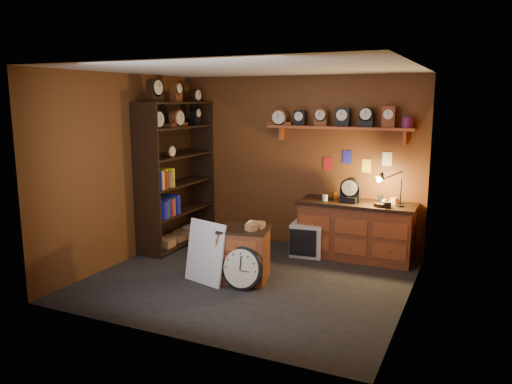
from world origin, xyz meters
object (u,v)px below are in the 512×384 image
object	(u,v)px
big_round_clock	(242,268)
workbench	(356,227)
low_cabinet	(244,252)
shelving_unit	(175,168)

from	to	relation	value
big_round_clock	workbench	bearing A→B (deg)	61.48
workbench	big_round_clock	xyz separation A→B (m)	(-0.99, -1.82, -0.21)
workbench	low_cabinet	xyz separation A→B (m)	(-1.09, -1.55, -0.09)
shelving_unit	workbench	distance (m)	2.99
workbench	low_cabinet	bearing A→B (deg)	-125.02
workbench	big_round_clock	size ratio (longest dim) A/B	3.12
shelving_unit	workbench	size ratio (longest dim) A/B	1.51
workbench	low_cabinet	world-z (taller)	workbench
big_round_clock	shelving_unit	bearing A→B (deg)	144.39
shelving_unit	low_cabinet	size ratio (longest dim) A/B	3.22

